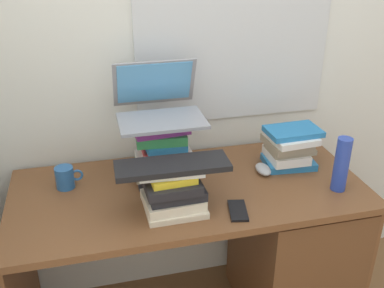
% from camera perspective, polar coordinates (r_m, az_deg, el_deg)
% --- Properties ---
extents(wall_back, '(6.00, 0.06, 2.60)m').
position_cam_1_polar(wall_back, '(2.01, -2.86, 13.12)').
color(wall_back, silver).
rests_on(wall_back, ground).
extents(desk, '(1.46, 0.66, 0.77)m').
position_cam_1_polar(desk, '(2.15, 9.82, -12.54)').
color(desk, brown).
rests_on(desk, ground).
extents(book_stack_tall, '(0.25, 0.19, 0.26)m').
position_cam_1_polar(book_stack_tall, '(1.87, -3.82, -1.09)').
color(book_stack_tall, black).
rests_on(book_stack_tall, desk).
extents(book_stack_keyboard_riser, '(0.25, 0.19, 0.18)m').
position_cam_1_polar(book_stack_keyboard_riser, '(1.69, -2.40, -6.05)').
color(book_stack_keyboard_riser, beige).
rests_on(book_stack_keyboard_riser, desk).
extents(book_stack_side, '(0.24, 0.21, 0.18)m').
position_cam_1_polar(book_stack_side, '(2.04, 12.26, -0.34)').
color(book_stack_side, '#2672B2').
rests_on(book_stack_side, desk).
extents(laptop, '(0.35, 0.32, 0.22)m').
position_cam_1_polar(laptop, '(1.85, -4.28, 5.06)').
color(laptop, gray).
rests_on(laptop, book_stack_tall).
extents(keyboard, '(0.42, 0.15, 0.02)m').
position_cam_1_polar(keyboard, '(1.64, -2.52, -2.77)').
color(keyboard, black).
rests_on(keyboard, book_stack_keyboard_riser).
extents(computer_mouse, '(0.06, 0.10, 0.04)m').
position_cam_1_polar(computer_mouse, '(1.99, 9.05, -3.19)').
color(computer_mouse, '#A5A8AD').
rests_on(computer_mouse, desk).
extents(mug, '(0.11, 0.08, 0.09)m').
position_cam_1_polar(mug, '(1.92, -15.83, -4.12)').
color(mug, '#265999').
rests_on(mug, desk).
extents(water_bottle, '(0.06, 0.06, 0.23)m').
position_cam_1_polar(water_bottle, '(1.89, 18.50, -2.48)').
color(water_bottle, '#263FA5').
rests_on(water_bottle, desk).
extents(cell_phone, '(0.09, 0.15, 0.01)m').
position_cam_1_polar(cell_phone, '(1.73, 5.86, -8.43)').
color(cell_phone, black).
rests_on(cell_phone, desk).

